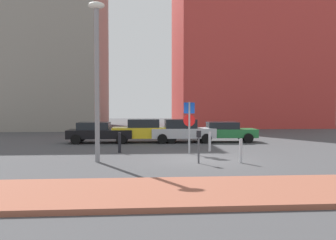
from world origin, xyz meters
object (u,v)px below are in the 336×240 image
(traffic_bollard_near, at_px, (241,151))
(parked_car_black, at_px, (99,132))
(parked_car_silver, at_px, (182,130))
(parked_car_green, at_px, (223,131))
(street_lamp, at_px, (97,68))
(traffic_bollard_mid, at_px, (120,143))
(parking_meter, at_px, (199,142))
(traffic_bollard_far, at_px, (210,142))
(parking_sign_post, at_px, (189,121))
(parked_car_yellow, at_px, (146,131))

(traffic_bollard_near, bearing_deg, parked_car_black, 128.08)
(parked_car_silver, xyz_separation_m, parked_car_green, (2.82, 0.10, -0.08))
(street_lamp, bearing_deg, parked_car_silver, 60.50)
(traffic_bollard_near, relative_size, traffic_bollard_mid, 0.97)
(parking_meter, relative_size, traffic_bollard_near, 1.34)
(parked_car_silver, bearing_deg, parking_meter, -92.25)
(traffic_bollard_near, height_order, traffic_bollard_far, traffic_bollard_far)
(parking_sign_post, height_order, traffic_bollard_far, parking_sign_post)
(parked_car_green, bearing_deg, traffic_bollard_near, -98.76)
(parking_meter, distance_m, traffic_bollard_near, 1.83)
(street_lamp, relative_size, traffic_bollard_mid, 6.46)
(parking_meter, relative_size, traffic_bollard_mid, 1.31)
(traffic_bollard_near, xyz_separation_m, traffic_bollard_mid, (-5.29, 3.76, 0.01))
(parked_car_yellow, relative_size, street_lamp, 0.67)
(parked_car_yellow, distance_m, street_lamp, 9.12)
(parked_car_green, relative_size, street_lamp, 0.65)
(parked_car_black, distance_m, parked_car_silver, 5.53)
(traffic_bollard_near, height_order, traffic_bollard_mid, traffic_bollard_mid)
(parked_car_yellow, xyz_separation_m, parking_meter, (2.05, -8.93, 0.10))
(parking_meter, bearing_deg, street_lamp, 170.89)
(parked_car_green, bearing_deg, parked_car_silver, -177.97)
(parked_car_silver, height_order, street_lamp, street_lamp)
(parked_car_green, bearing_deg, street_lamp, -132.03)
(parked_car_yellow, xyz_separation_m, traffic_bollard_far, (3.29, -5.04, -0.28))
(parked_car_black, bearing_deg, street_lamp, -83.55)
(parked_car_green, relative_size, traffic_bollard_near, 4.30)
(parked_car_silver, relative_size, traffic_bollard_mid, 4.01)
(parked_car_black, distance_m, parked_car_yellow, 3.13)
(traffic_bollard_near, bearing_deg, street_lamp, 173.26)
(parked_car_silver, xyz_separation_m, traffic_bollard_near, (1.44, -8.85, -0.28))
(parking_sign_post, height_order, traffic_bollard_mid, parking_sign_post)
(parked_car_black, relative_size, parked_car_silver, 1.00)
(parked_car_yellow, bearing_deg, parked_car_silver, -2.47)
(parking_meter, xyz_separation_m, traffic_bollard_far, (1.24, 3.89, -0.37))
(parked_car_silver, xyz_separation_m, parking_meter, (-0.35, -8.82, 0.10))
(parked_car_yellow, bearing_deg, traffic_bollard_far, -56.85)
(parked_car_green, bearing_deg, parked_car_yellow, 179.96)
(parked_car_silver, bearing_deg, parked_car_black, 179.58)
(parked_car_silver, relative_size, traffic_bollard_far, 4.08)
(traffic_bollard_far, bearing_deg, street_lamp, -149.75)
(parked_car_yellow, relative_size, parked_car_green, 1.04)
(parked_car_yellow, height_order, traffic_bollard_near, parked_car_yellow)
(parked_car_silver, height_order, parked_car_green, parked_car_silver)
(parked_car_yellow, distance_m, parked_car_silver, 2.40)
(street_lamp, height_order, traffic_bollard_mid, street_lamp)
(parked_car_black, distance_m, parked_car_green, 8.35)
(parked_car_black, bearing_deg, parking_meter, -59.68)
(parked_car_silver, bearing_deg, traffic_bollard_far, -79.76)
(parked_car_yellow, height_order, traffic_bollard_far, parked_car_yellow)
(parking_sign_post, bearing_deg, parked_car_silver, 86.81)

